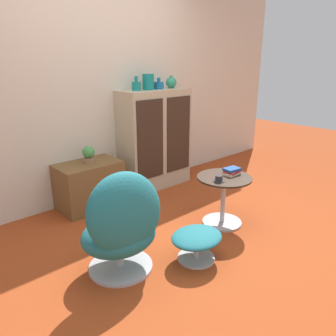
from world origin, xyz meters
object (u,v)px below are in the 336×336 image
(vase_leftmost, at_px, (136,86))
(vase_inner_right, at_px, (159,85))
(potted_plant, at_px, (89,154))
(egg_chair, at_px, (122,225))
(sideboard, at_px, (155,139))
(tv_console, at_px, (90,185))
(vase_rightmost, at_px, (171,82))
(book_stack, at_px, (232,171))
(vase_inner_left, at_px, (148,82))
(ottoman, at_px, (197,240))
(teacup, at_px, (219,179))
(coffee_table, at_px, (223,195))

(vase_leftmost, height_order, vase_inner_right, vase_leftmost)
(potted_plant, bearing_deg, egg_chair, -109.41)
(sideboard, distance_m, vase_leftmost, 0.72)
(tv_console, relative_size, vase_leftmost, 4.20)
(vase_rightmost, relative_size, book_stack, 0.87)
(vase_inner_left, bearing_deg, tv_console, -178.48)
(egg_chair, relative_size, vase_rightmost, 5.58)
(sideboard, distance_m, vase_rightmost, 0.74)
(sideboard, bearing_deg, ottoman, -119.09)
(teacup, bearing_deg, egg_chair, 176.91)
(coffee_table, height_order, potted_plant, potted_plant)
(vase_leftmost, distance_m, teacup, 1.52)
(vase_inner_right, bearing_deg, vase_inner_left, 180.00)
(ottoman, xyz_separation_m, vase_inner_right, (0.92, 1.52, 1.09))
(egg_chair, xyz_separation_m, vase_inner_right, (1.46, 1.25, 0.88))
(vase_rightmost, height_order, potted_plant, vase_rightmost)
(ottoman, relative_size, vase_inner_left, 2.43)
(vase_rightmost, bearing_deg, egg_chair, -143.01)
(tv_console, xyz_separation_m, egg_chair, (-0.41, -1.23, 0.14))
(vase_inner_right, xyz_separation_m, teacup, (-0.41, -1.31, -0.76))
(coffee_table, distance_m, teacup, 0.26)
(vase_leftmost, bearing_deg, sideboard, -0.84)
(egg_chair, height_order, vase_leftmost, vase_leftmost)
(sideboard, bearing_deg, coffee_table, -98.49)
(potted_plant, bearing_deg, coffee_table, -58.67)
(vase_rightmost, distance_m, book_stack, 1.53)
(vase_inner_right, relative_size, vase_rightmost, 0.89)
(vase_inner_left, bearing_deg, teacup, -100.47)
(book_stack, bearing_deg, teacup, -171.29)
(sideboard, height_order, ottoman, sideboard)
(potted_plant, bearing_deg, vase_rightmost, 1.06)
(ottoman, distance_m, coffee_table, 0.71)
(vase_inner_left, distance_m, potted_plant, 1.12)
(egg_chair, bearing_deg, book_stack, -0.84)
(coffee_table, bearing_deg, vase_inner_right, 78.06)
(ottoman, bearing_deg, book_stack, 18.15)
(coffee_table, distance_m, vase_leftmost, 1.60)
(vase_inner_left, xyz_separation_m, book_stack, (0.00, -1.27, -0.79))
(sideboard, height_order, book_stack, sideboard)
(vase_leftmost, xyz_separation_m, vase_inner_left, (0.18, 0.00, 0.04))
(egg_chair, bearing_deg, vase_leftmost, 48.31)
(vase_leftmost, xyz_separation_m, vase_inner_right, (0.34, 0.00, -0.01))
(coffee_table, bearing_deg, sideboard, 81.51)
(tv_console, xyz_separation_m, teacup, (0.64, -1.28, 0.26))
(egg_chair, height_order, teacup, egg_chair)
(egg_chair, distance_m, vase_inner_left, 2.02)
(coffee_table, relative_size, vase_inner_left, 2.90)
(vase_leftmost, distance_m, vase_rightmost, 0.55)
(egg_chair, relative_size, ottoman, 1.90)
(vase_inner_right, distance_m, vase_rightmost, 0.21)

